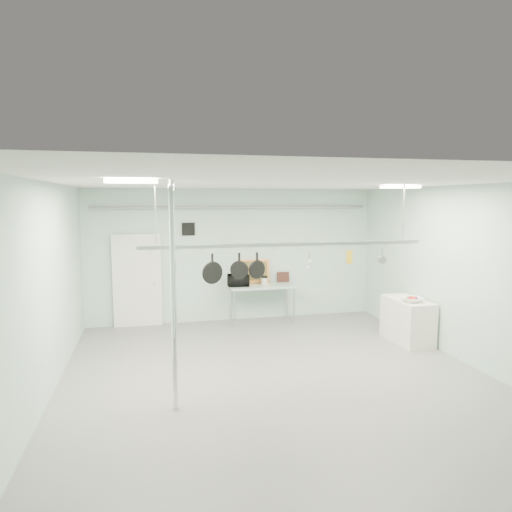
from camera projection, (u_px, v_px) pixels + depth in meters
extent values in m
plane|color=gray|center=(280.00, 381.00, 7.41)|extent=(8.00, 8.00, 0.00)
cube|color=silver|center=(281.00, 183.00, 7.02)|extent=(7.00, 8.00, 0.02)
cube|color=#A5C6B5|center=(234.00, 255.00, 11.07)|extent=(7.00, 0.02, 3.20)
cube|color=#A5C6B5|center=(471.00, 276.00, 8.01)|extent=(0.02, 8.00, 3.20)
cube|color=silver|center=(137.00, 282.00, 10.57)|extent=(1.10, 0.10, 2.20)
cube|color=black|center=(188.00, 229.00, 10.72)|extent=(0.30, 0.04, 0.30)
cylinder|color=gray|center=(235.00, 208.00, 10.84)|extent=(6.60, 0.07, 0.07)
cylinder|color=silver|center=(173.00, 297.00, 6.25)|extent=(0.08, 0.08, 3.20)
cube|color=#9DB9A9|center=(262.00, 286.00, 10.92)|extent=(1.60, 0.70, 0.05)
cylinder|color=#B7B7BC|center=(235.00, 309.00, 10.54)|extent=(0.04, 0.04, 0.86)
cylinder|color=#B7B7BC|center=(231.00, 303.00, 11.08)|extent=(0.04, 0.04, 0.86)
cylinder|color=#B7B7BC|center=(294.00, 305.00, 10.86)|extent=(0.04, 0.04, 0.86)
cylinder|color=#B7B7BC|center=(287.00, 300.00, 11.40)|extent=(0.04, 0.04, 0.86)
cube|color=silver|center=(407.00, 321.00, 9.42)|extent=(0.60, 1.20, 0.90)
cube|color=#B7B7BC|center=(287.00, 245.00, 7.48)|extent=(4.80, 0.06, 0.06)
cylinder|color=#B7B7BC|center=(155.00, 215.00, 6.94)|extent=(0.02, 0.02, 0.94)
cylinder|color=#B7B7BC|center=(403.00, 213.00, 7.89)|extent=(0.02, 0.02, 0.94)
cube|color=white|center=(131.00, 181.00, 5.75)|extent=(0.65, 0.30, 0.05)
cube|color=white|center=(400.00, 187.00, 8.15)|extent=(0.65, 0.30, 0.05)
imported|color=black|center=(238.00, 280.00, 10.77)|extent=(0.53, 0.38, 0.28)
cylinder|color=silver|center=(264.00, 281.00, 10.90)|extent=(0.18, 0.18, 0.18)
cube|color=orange|center=(254.00, 271.00, 11.14)|extent=(0.78, 0.16, 0.58)
cube|color=#341912|center=(283.00, 277.00, 11.33)|extent=(0.30, 0.09, 0.25)
imported|color=white|center=(412.00, 300.00, 9.11)|extent=(0.41, 0.41, 0.10)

